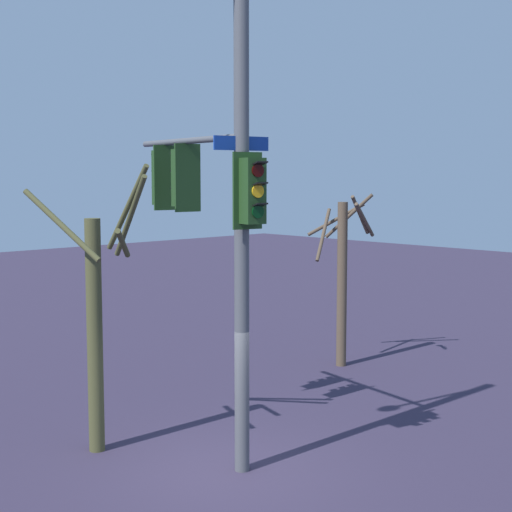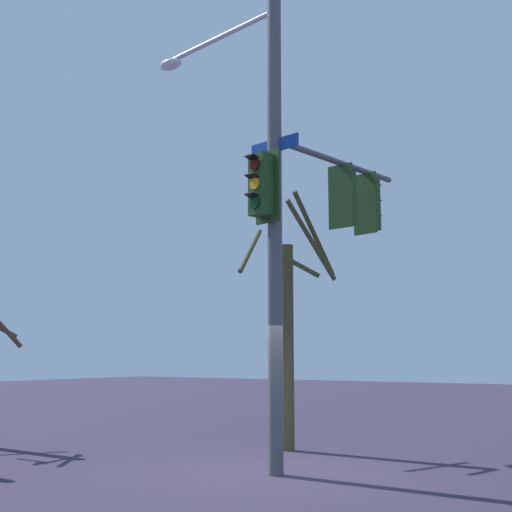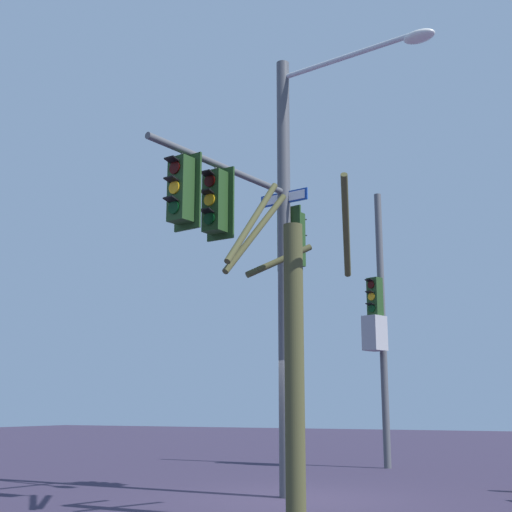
% 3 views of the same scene
% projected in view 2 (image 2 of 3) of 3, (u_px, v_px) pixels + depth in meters
% --- Properties ---
extents(ground_plane, '(80.00, 80.00, 0.00)m').
position_uv_depth(ground_plane, '(268.00, 473.00, 11.26)').
color(ground_plane, '#31293F').
extents(main_signal_pole_assembly, '(4.12, 4.44, 8.69)m').
position_uv_depth(main_signal_pole_assembly, '(294.00, 196.00, 12.38)').
color(main_signal_pole_assembly, '#4C4F54').
rests_on(main_signal_pole_assembly, ground).
extents(bare_tree_across_street, '(2.05, 1.79, 5.41)m').
position_uv_depth(bare_tree_across_street, '(288.00, 328.00, 14.26)').
color(bare_tree_across_street, '#464628').
rests_on(bare_tree_across_street, ground).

